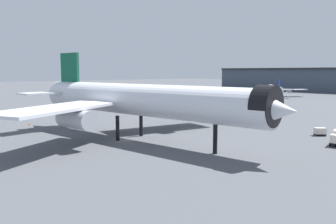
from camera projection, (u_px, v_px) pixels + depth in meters
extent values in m
plane|color=#4C4F54|center=(123.00, 140.00, 73.78)|extent=(900.00, 900.00, 0.00)
cylinder|color=silver|center=(139.00, 100.00, 73.03)|extent=(59.82, 15.65, 6.61)
cone|color=silver|center=(274.00, 110.00, 53.76)|extent=(8.18, 7.52, 6.48)
cone|color=silver|center=(60.00, 94.00, 92.31)|extent=(9.46, 7.52, 6.28)
cylinder|color=black|center=(266.00, 106.00, 54.56)|extent=(3.96, 7.05, 6.68)
cube|color=silver|center=(173.00, 98.00, 88.68)|extent=(13.68, 27.95, 0.53)
cylinder|color=#B7BAC1|center=(169.00, 108.00, 85.59)|extent=(8.79, 4.87, 3.64)
cube|color=silver|center=(56.00, 109.00, 63.54)|extent=(20.58, 28.19, 0.53)
cylinder|color=#B7BAC1|center=(76.00, 119.00, 65.29)|extent=(8.79, 4.87, 3.64)
cube|color=#0F5138|center=(70.00, 74.00, 88.61)|extent=(7.16, 1.75, 10.58)
cube|color=silver|center=(90.00, 91.00, 95.19)|extent=(6.93, 11.40, 0.40)
cube|color=silver|center=(43.00, 93.00, 84.64)|extent=(6.93, 11.40, 0.40)
cylinder|color=black|center=(215.00, 139.00, 61.39)|extent=(0.79, 0.79, 5.29)
cylinder|color=black|center=(141.00, 124.00, 78.27)|extent=(0.79, 0.79, 5.29)
cylinder|color=black|center=(118.00, 128.00, 73.04)|extent=(0.79, 0.79, 5.29)
cylinder|color=white|center=(275.00, 88.00, 203.29)|extent=(26.08, 28.19, 3.50)
cone|color=white|center=(270.00, 87.00, 220.49)|extent=(5.13, 5.16, 3.43)
cone|color=white|center=(280.00, 90.00, 186.09)|extent=(5.52, 5.60, 3.33)
cylinder|color=black|center=(270.00, 87.00, 219.77)|extent=(3.68, 3.54, 3.54)
cube|color=white|center=(258.00, 89.00, 201.90)|extent=(16.62, 11.55, 0.28)
cylinder|color=#B7BAC1|center=(261.00, 91.00, 202.62)|extent=(4.71, 4.91, 1.93)
cube|color=white|center=(293.00, 90.00, 199.49)|extent=(12.64, 16.41, 0.28)
cylinder|color=#B7BAC1|center=(289.00, 91.00, 200.69)|extent=(4.71, 4.91, 1.93)
cube|color=navy|center=(280.00, 85.00, 188.51)|extent=(3.08, 3.34, 5.60)
cube|color=white|center=(272.00, 89.00, 188.61)|extent=(6.76, 6.55, 0.21)
cube|color=white|center=(287.00, 89.00, 187.61)|extent=(6.76, 6.55, 0.21)
cylinder|color=black|center=(271.00, 93.00, 214.66)|extent=(0.42, 0.42, 2.80)
cylinder|color=black|center=(272.00, 94.00, 202.16)|extent=(0.42, 0.42, 2.80)
cylinder|color=black|center=(278.00, 94.00, 201.70)|extent=(0.42, 0.42, 2.80)
cube|color=#3D4756|center=(331.00, 81.00, 238.69)|extent=(172.44, 29.49, 15.83)
cube|color=#232628|center=(331.00, 68.00, 237.70)|extent=(172.56, 31.41, 1.20)
cube|color=#1E2D38|center=(336.00, 138.00, 66.25)|extent=(1.91, 0.44, 0.80)
cylinder|color=black|center=(330.00, 144.00, 67.69)|extent=(0.45, 0.94, 0.90)
cylinder|color=black|center=(335.00, 141.00, 70.67)|extent=(0.45, 0.94, 0.90)
cube|color=black|center=(320.00, 134.00, 78.83)|extent=(2.73, 2.78, 0.20)
cube|color=beige|center=(320.00, 131.00, 78.74)|extent=(2.73, 2.78, 1.40)
sphere|color=black|center=(323.00, 134.00, 79.54)|extent=(0.44, 0.44, 0.44)
sphere|color=black|center=(325.00, 135.00, 78.05)|extent=(0.44, 0.44, 0.44)
sphere|color=black|center=(314.00, 134.00, 79.63)|extent=(0.44, 0.44, 0.44)
sphere|color=black|center=(317.00, 135.00, 78.14)|extent=(0.44, 0.44, 0.44)
cone|color=#F2600C|center=(29.00, 124.00, 93.48)|extent=(0.55, 0.55, 0.68)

